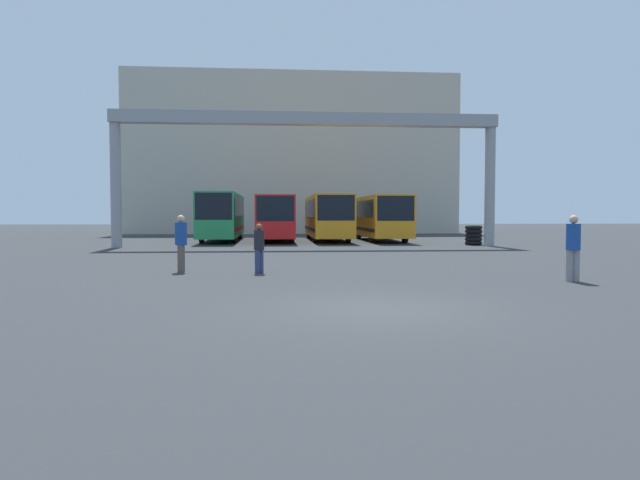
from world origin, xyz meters
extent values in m
plane|color=#2D3033|center=(0.00, 0.00, 0.00)|extent=(200.00, 200.00, 0.00)
cube|color=#B7B2A3|center=(0.00, 49.72, 7.82)|extent=(32.51, 12.00, 15.64)
cylinder|color=gray|center=(-10.77, 21.75, 3.49)|extent=(0.60, 0.60, 6.99)
cylinder|color=gray|center=(10.77, 21.75, 3.49)|extent=(0.60, 0.60, 6.99)
cube|color=gray|center=(0.00, 21.75, 7.34)|extent=(22.15, 0.80, 0.70)
cube|color=#268C4C|center=(-5.60, 29.92, 1.82)|extent=(2.42, 12.17, 2.94)
cube|color=black|center=(-5.60, 23.85, 2.37)|extent=(2.23, 0.06, 1.65)
cube|color=black|center=(-5.60, 29.92, 2.37)|extent=(2.45, 10.35, 1.24)
cube|color=red|center=(-5.60, 29.92, 0.88)|extent=(2.45, 11.56, 0.24)
cylinder|color=black|center=(-6.65, 26.51, 0.45)|extent=(0.28, 0.90, 0.90)
cylinder|color=black|center=(-4.55, 26.51, 0.45)|extent=(0.28, 0.90, 0.90)
cylinder|color=black|center=(-6.65, 33.33, 0.45)|extent=(0.28, 0.90, 0.90)
cylinder|color=black|center=(-4.55, 33.33, 0.45)|extent=(0.28, 0.90, 0.90)
cube|color=red|center=(-1.87, 29.00, 1.73)|extent=(2.51, 10.34, 2.75)
cube|color=black|center=(-1.87, 23.85, 2.23)|extent=(2.31, 0.06, 1.54)
cube|color=black|center=(-1.87, 29.00, 2.23)|extent=(2.54, 8.79, 1.16)
cube|color=#268C4C|center=(-1.87, 29.00, 0.85)|extent=(2.54, 9.82, 0.24)
cylinder|color=black|center=(-2.96, 26.11, 0.55)|extent=(0.28, 1.09, 1.09)
cylinder|color=black|center=(-0.77, 26.11, 0.55)|extent=(0.28, 1.09, 1.09)
cylinder|color=black|center=(-2.96, 31.90, 0.55)|extent=(0.28, 1.09, 1.09)
cylinder|color=black|center=(-0.77, 31.90, 0.55)|extent=(0.28, 1.09, 1.09)
cube|color=orange|center=(1.87, 29.86, 1.76)|extent=(2.52, 12.06, 2.83)
cube|color=black|center=(1.87, 23.85, 2.28)|extent=(2.32, 0.06, 1.58)
cube|color=black|center=(1.87, 29.86, 2.28)|extent=(2.55, 10.25, 1.19)
cube|color=black|center=(1.87, 29.86, 0.86)|extent=(2.55, 11.46, 0.24)
cylinder|color=black|center=(0.76, 26.49, 0.53)|extent=(0.28, 1.06, 1.06)
cylinder|color=black|center=(2.97, 26.49, 0.53)|extent=(0.28, 1.06, 1.06)
cylinder|color=black|center=(0.76, 33.24, 0.53)|extent=(0.28, 1.06, 1.06)
cylinder|color=black|center=(2.97, 33.24, 0.53)|extent=(0.28, 1.06, 1.06)
cube|color=orange|center=(5.60, 28.97, 1.74)|extent=(2.55, 10.27, 2.78)
cube|color=black|center=(5.60, 23.85, 2.25)|extent=(2.35, 0.06, 1.56)
cube|color=black|center=(5.60, 28.97, 2.25)|extent=(2.58, 8.73, 1.17)
cube|color=black|center=(5.60, 28.97, 0.85)|extent=(2.58, 9.75, 0.24)
cylinder|color=black|center=(4.48, 26.09, 0.48)|extent=(0.28, 0.96, 0.96)
cylinder|color=black|center=(6.71, 26.09, 0.48)|extent=(0.28, 0.96, 0.96)
cylinder|color=black|center=(4.48, 31.84, 0.48)|extent=(0.28, 0.96, 0.96)
cylinder|color=black|center=(6.71, 31.84, 0.48)|extent=(0.28, 0.96, 0.96)
cylinder|color=navy|center=(-2.50, 7.07, 0.37)|extent=(0.17, 0.17, 0.75)
cylinder|color=navy|center=(-2.40, 7.18, 0.37)|extent=(0.17, 0.17, 0.75)
cylinder|color=black|center=(-2.45, 7.12, 1.06)|extent=(0.33, 0.33, 0.62)
sphere|color=brown|center=(-2.45, 7.12, 1.48)|extent=(0.20, 0.20, 0.20)
cylinder|color=brown|center=(-4.99, 7.85, 0.44)|extent=(0.20, 0.20, 0.88)
cylinder|color=brown|center=(-5.00, 7.68, 0.44)|extent=(0.20, 0.20, 0.88)
cylinder|color=navy|center=(-5.00, 7.76, 1.25)|extent=(0.39, 0.39, 0.73)
sphere|color=tan|center=(-5.00, 7.76, 1.73)|extent=(0.24, 0.24, 0.24)
cylinder|color=gray|center=(6.41, 4.13, 0.44)|extent=(0.20, 0.20, 0.88)
cylinder|color=gray|center=(6.24, 4.15, 0.44)|extent=(0.20, 0.20, 0.88)
cylinder|color=navy|center=(6.32, 4.14, 1.25)|extent=(0.39, 0.39, 0.73)
sphere|color=tan|center=(6.32, 4.14, 1.73)|extent=(0.24, 0.24, 0.24)
torus|color=black|center=(10.22, 22.86, 0.12)|extent=(1.04, 1.04, 0.24)
torus|color=black|center=(10.22, 22.86, 0.36)|extent=(1.04, 1.04, 0.24)
torus|color=black|center=(10.22, 22.86, 0.60)|extent=(1.04, 1.04, 0.24)
torus|color=black|center=(10.22, 22.86, 0.84)|extent=(1.04, 1.04, 0.24)
torus|color=black|center=(10.22, 22.86, 1.08)|extent=(1.04, 1.04, 0.24)
camera|label=1|loc=(-2.00, -11.05, 1.87)|focal=32.00mm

